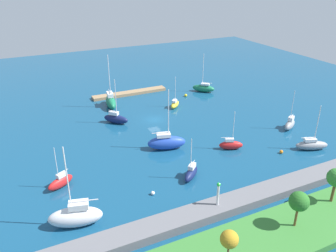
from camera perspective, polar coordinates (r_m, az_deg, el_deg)
name	(u,v)px	position (r m, az deg, el deg)	size (l,w,h in m)	color
water	(154,120)	(80.74, -2.31, 1.05)	(160.00, 160.00, 0.00)	navy
pier_dock	(130,93)	(97.55, -6.35, 5.43)	(21.05, 2.68, 0.78)	#997A56
breakwater	(246,199)	(54.45, 12.75, -11.66)	(68.33, 3.69, 1.36)	slate
shoreline_park	(284,234)	(49.99, 18.59, -16.50)	(62.25, 8.93, 1.08)	#387A33
harbor_beacon	(218,192)	(50.19, 8.29, -10.77)	(0.56, 0.56, 3.73)	silver
park_tree_center	(336,178)	(55.29, 26.08, -7.73)	(2.72, 2.72, 5.44)	brown
park_tree_mideast	(299,202)	(48.56, 20.85, -11.60)	(2.64, 2.64, 5.25)	brown
park_tree_west	(229,240)	(40.60, 10.10, -18.01)	(2.10, 2.10, 5.18)	brown
sailboat_green_far_south	(111,101)	(88.87, -9.45, 4.05)	(3.50, 8.18, 13.49)	#19724C
sailboat_navy_lone_south	(191,173)	(58.68, 3.84, -7.74)	(4.59, 4.27, 7.54)	#141E4C
sailboat_gray_off_beacon	(312,145)	(72.80, 22.64, -2.88)	(6.60, 4.20, 9.18)	gray
sailboat_red_east_end	(231,145)	(68.44, 10.34, -3.05)	(4.81, 3.21, 7.96)	red
sailboat_blue_along_channel	(166,142)	(67.19, -0.27, -2.68)	(7.87, 4.62, 12.19)	#2347B2
sailboat_white_outer_mooring	(76,216)	(50.21, -15.01, -14.17)	(7.75, 4.41, 12.33)	white
sailboat_yellow_center_basin	(175,104)	(87.67, 1.14, 3.65)	(4.26, 4.34, 7.96)	yellow
sailboat_green_mid_basin	(203,88)	(99.39, 5.89, 6.28)	(6.09, 6.00, 10.95)	#19724C
sailboat_navy_near_pier	(116,118)	(79.35, -8.63, 1.24)	(5.40, 5.50, 10.36)	#141E4C
sailboat_gray_west_end	(290,124)	(80.38, 19.50, 0.30)	(5.04, 3.81, 8.90)	gray
sailboat_red_inner_mooring	(61,182)	(58.89, -17.34, -8.80)	(4.79, 3.39, 7.32)	red
mooring_buoy_orange	(281,152)	(69.61, 18.23, -4.07)	(0.69, 0.69, 0.69)	orange
mooring_buoy_white	(153,193)	(55.02, -2.52, -11.01)	(0.64, 0.64, 0.64)	white
mooring_buoy_yellow	(186,95)	(95.34, 2.94, 5.09)	(0.79, 0.79, 0.79)	yellow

